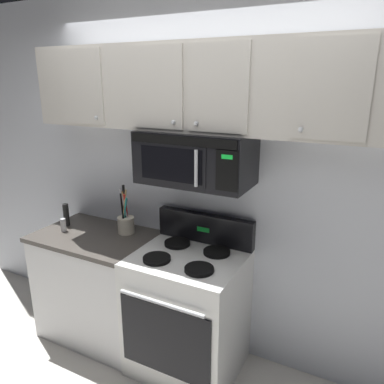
{
  "coord_description": "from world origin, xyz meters",
  "views": [
    {
      "loc": [
        1.09,
        -1.62,
        2.07
      ],
      "look_at": [
        0.0,
        0.49,
        1.35
      ],
      "focal_mm": 34.65,
      "sensor_mm": 36.0,
      "label": 1
    }
  ],
  "objects_px": {
    "stove_range": "(188,310)",
    "utensil_crock_cream": "(126,222)",
    "salt_shaker": "(63,225)",
    "pepper_mill": "(66,215)",
    "over_range_microwave": "(195,158)"
  },
  "relations": [
    {
      "from": "stove_range",
      "to": "utensil_crock_cream",
      "type": "xyz_separation_m",
      "value": [
        -0.63,
        0.14,
        0.53
      ]
    },
    {
      "from": "utensil_crock_cream",
      "to": "salt_shaker",
      "type": "xyz_separation_m",
      "value": [
        -0.47,
        -0.2,
        -0.04
      ]
    },
    {
      "from": "salt_shaker",
      "to": "pepper_mill",
      "type": "bearing_deg",
      "value": 122.95
    },
    {
      "from": "over_range_microwave",
      "to": "salt_shaker",
      "type": "xyz_separation_m",
      "value": [
        -1.1,
        -0.18,
        -0.62
      ]
    },
    {
      "from": "over_range_microwave",
      "to": "salt_shaker",
      "type": "bearing_deg",
      "value": -170.98
    },
    {
      "from": "stove_range",
      "to": "utensil_crock_cream",
      "type": "height_order",
      "value": "utensil_crock_cream"
    },
    {
      "from": "stove_range",
      "to": "salt_shaker",
      "type": "relative_size",
      "value": 10.68
    },
    {
      "from": "over_range_microwave",
      "to": "salt_shaker",
      "type": "relative_size",
      "value": 7.25
    },
    {
      "from": "stove_range",
      "to": "utensil_crock_cream",
      "type": "bearing_deg",
      "value": 167.13
    },
    {
      "from": "utensil_crock_cream",
      "to": "salt_shaker",
      "type": "relative_size",
      "value": 3.72
    },
    {
      "from": "over_range_microwave",
      "to": "utensil_crock_cream",
      "type": "xyz_separation_m",
      "value": [
        -0.63,
        0.03,
        -0.58
      ]
    },
    {
      "from": "utensil_crock_cream",
      "to": "salt_shaker",
      "type": "height_order",
      "value": "utensil_crock_cream"
    },
    {
      "from": "stove_range",
      "to": "utensil_crock_cream",
      "type": "relative_size",
      "value": 2.87
    },
    {
      "from": "utensil_crock_cream",
      "to": "over_range_microwave",
      "type": "bearing_deg",
      "value": -2.56
    },
    {
      "from": "utensil_crock_cream",
      "to": "pepper_mill",
      "type": "height_order",
      "value": "utensil_crock_cream"
    }
  ]
}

